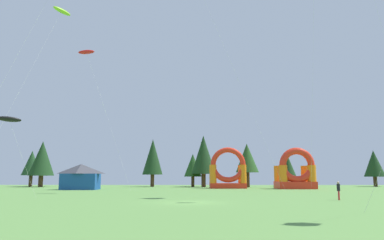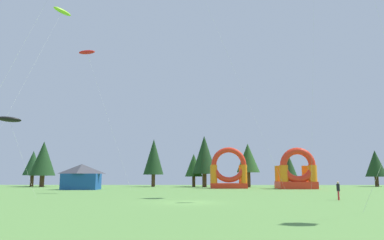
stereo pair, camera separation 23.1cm
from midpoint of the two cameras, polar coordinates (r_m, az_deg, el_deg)
name	(u,v)px [view 2 (the right image)]	position (r m, az deg, el deg)	size (l,w,h in m)	color
ground_plane	(189,203)	(28.79, -0.20, -12.82)	(120.00, 120.00, 0.00)	#5B8C42
kite_black_parafoil	(9,119)	(37.70, -26.61, 0.09)	(3.40, 2.61, 7.58)	black
kite_lime_parafoil	(62,12)	(50.47, -19.55, 15.73)	(5.80, 10.34, 23.03)	#8CD826
kite_red_parafoil	(87,52)	(56.46, -16.04, 10.16)	(8.45, 1.14, 20.46)	red
person_far_side	(338,189)	(34.07, 22.14, -9.99)	(0.37, 0.37, 1.58)	#B21E26
inflatable_red_slide	(229,173)	(63.01, 5.86, -8.34)	(6.14, 3.91, 6.93)	red
inflatable_orange_dome	(296,175)	(62.69, 16.17, -8.24)	(6.00, 4.98, 6.68)	red
festival_tent	(81,177)	(59.45, -16.85, -8.52)	(5.42, 3.43, 3.92)	#19478C
tree_row_0	(33,163)	(81.99, -23.59, -6.23)	(3.81, 3.81, 7.27)	#4C331E
tree_row_1	(43,159)	(77.60, -22.21, -5.62)	(4.85, 4.85, 8.91)	#4C331E
tree_row_2	(154,157)	(73.71, -5.95, -5.78)	(4.04, 4.04, 9.50)	#4C331E
tree_row_3	(194,165)	(73.47, 0.36, -7.13)	(3.51, 3.51, 6.54)	#4C331E
tree_row_4	(204,155)	(71.00, 2.04, -5.48)	(4.65, 4.65, 9.94)	#4C331E
tree_row_5	(248,158)	(70.81, 8.86, -5.94)	(4.38, 4.38, 8.29)	#4C331E
tree_row_6	(289,167)	(76.21, 15.03, -7.07)	(3.50, 3.50, 6.40)	#4C331E
tree_row_7	(375,164)	(82.96, 26.90, -6.12)	(4.08, 4.08, 7.31)	#4C331E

